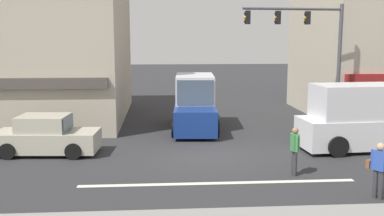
# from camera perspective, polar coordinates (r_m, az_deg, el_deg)

# --- Properties ---
(ground_plane) EXTENTS (120.00, 120.00, 0.00)m
(ground_plane) POSITION_cam_1_polar(r_m,az_deg,el_deg) (18.07, 1.90, -6.00)
(ground_plane) COLOR #2B2B2D
(lane_marking_stripe) EXTENTS (9.00, 0.24, 0.01)m
(lane_marking_stripe) POSITION_cam_1_polar(r_m,az_deg,el_deg) (14.74, 3.34, -9.50)
(lane_marking_stripe) COLOR silver
(lane_marking_stripe) RESTS_ON ground
(building_left_block) EXTENTS (12.72, 11.65, 9.22)m
(building_left_block) POSITION_cam_1_polar(r_m,az_deg,el_deg) (27.73, -22.01, 8.22)
(building_left_block) COLOR #B7AD99
(building_left_block) RESTS_ON ground
(utility_pole_near_left) EXTENTS (1.40, 0.22, 7.52)m
(utility_pole_near_left) POSITION_cam_1_polar(r_m,az_deg,el_deg) (22.05, -19.31, 6.52)
(utility_pole_near_left) COLOR brown
(utility_pole_near_left) RESTS_ON ground
(traffic_light_mast) EXTENTS (4.87, 0.68, 6.20)m
(traffic_light_mast) POSITION_cam_1_polar(r_m,az_deg,el_deg) (21.98, 15.24, 7.72)
(traffic_light_mast) COLOR #47474C
(traffic_light_mast) RESTS_ON ground
(sedan_crossing_leftbound) EXTENTS (4.21, 2.10, 1.58)m
(sedan_crossing_leftbound) POSITION_cam_1_polar(r_m,az_deg,el_deg) (19.02, -18.02, -3.48)
(sedan_crossing_leftbound) COLOR #B7B29E
(sedan_crossing_leftbound) RESTS_ON ground
(box_truck_waiting_far) EXTENTS (2.52, 5.72, 2.75)m
(box_truck_waiting_far) POSITION_cam_1_polar(r_m,az_deg,el_deg) (22.93, 0.36, 0.42)
(box_truck_waiting_far) COLOR navy
(box_truck_waiting_far) RESTS_ON ground
(box_truck_crossing_rightbound) EXTENTS (5.73, 2.54, 2.75)m
(box_truck_crossing_rightbound) POSITION_cam_1_polar(r_m,az_deg,el_deg) (19.99, 20.83, -1.45)
(box_truck_crossing_rightbound) COLOR silver
(box_truck_crossing_rightbound) RESTS_ON ground
(pedestrian_foreground_with_bag) EXTENTS (0.50, 0.65, 1.67)m
(pedestrian_foreground_with_bag) POSITION_cam_1_polar(r_m,az_deg,el_deg) (14.21, 22.62, -6.92)
(pedestrian_foreground_with_bag) COLOR #333338
(pedestrian_foreground_with_bag) RESTS_ON ground
(pedestrian_mid_crossing) EXTENTS (0.22, 0.57, 1.67)m
(pedestrian_mid_crossing) POSITION_cam_1_polar(r_m,az_deg,el_deg) (15.68, 12.91, -4.98)
(pedestrian_mid_crossing) COLOR #333338
(pedestrian_mid_crossing) RESTS_ON ground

